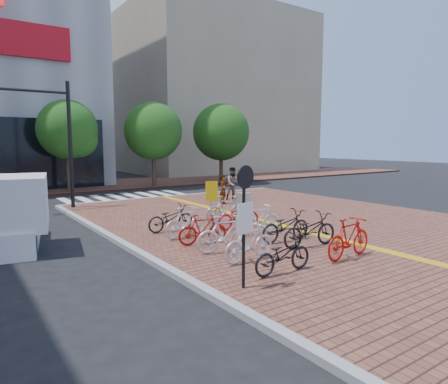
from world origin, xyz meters
TOP-DOWN VIEW (x-y plane):
  - ground at (0.00, 0.00)m, footprint 120.00×120.00m
  - kerb_west at (-4.00, -5.00)m, footprint 0.25×34.00m
  - kerb_north at (3.00, 12.00)m, footprint 14.00×0.25m
  - far_sidewalk at (0.00, 21.00)m, footprint 70.00×8.00m
  - building_beige at (18.00, 32.00)m, footprint 20.00×18.00m
  - crosswalk at (0.50, 14.00)m, footprint 7.50×4.00m
  - street_trees at (5.04, 17.45)m, footprint 16.20×4.60m
  - bike_0 at (-1.89, -2.56)m, footprint 1.77×0.62m
  - bike_1 at (-1.96, -1.33)m, footprint 1.74×0.60m
  - bike_2 at (-1.95, -0.20)m, footprint 1.89×0.80m
  - bike_3 at (-2.04, 0.94)m, footprint 1.67×0.78m
  - bike_4 at (-1.99, 2.09)m, footprint 1.81×0.79m
  - bike_5 at (-1.98, 3.23)m, footprint 1.82×0.67m
  - bike_6 at (0.49, -2.68)m, footprint 1.95×0.68m
  - bike_7 at (0.53, -1.18)m, footprint 2.06×0.89m
  - bike_8 at (0.40, -0.25)m, footprint 1.96×0.74m
  - bike_9 at (0.31, 1.01)m, footprint 1.84×0.73m
  - bike_10 at (0.28, 2.15)m, footprint 1.82×0.69m
  - bike_11 at (0.55, 3.32)m, footprint 1.89×0.64m
  - pedestrian_a at (3.29, 7.49)m, footprint 0.67×0.63m
  - pedestrian_b at (4.61, 8.42)m, footprint 1.02×0.86m
  - utility_box at (1.15, 2.95)m, footprint 0.61×0.49m
  - yellow_sign at (-0.36, 3.02)m, footprint 0.47×0.17m
  - notice_sign at (-3.31, -2.85)m, footprint 0.50×0.16m
  - traffic_light_pole at (-4.92, 10.86)m, footprint 3.29×1.27m
  - box_truck at (-7.06, 4.62)m, footprint 2.54×4.32m

SIDE VIEW (x-z plane):
  - ground at x=0.00m, z-range 0.00..0.00m
  - crosswalk at x=0.50m, z-range 0.00..0.01m
  - far_sidewalk at x=0.00m, z-range 0.00..0.15m
  - kerb_west at x=-4.00m, z-range 0.00..0.15m
  - kerb_north at x=3.00m, z-range 0.00..0.15m
  - bike_0 at x=-1.89m, z-range 0.15..1.08m
  - bike_10 at x=0.28m, z-range 0.15..1.10m
  - bike_5 at x=-1.98m, z-range 0.15..1.10m
  - bike_3 at x=-2.04m, z-range 0.15..1.12m
  - bike_8 at x=0.40m, z-range 0.15..1.17m
  - bike_1 at x=-1.96m, z-range 0.15..1.18m
  - bike_4 at x=-1.99m, z-range 0.15..1.20m
  - bike_7 at x=0.53m, z-range 0.15..1.20m
  - bike_9 at x=0.31m, z-range 0.15..1.23m
  - bike_2 at x=-1.95m, z-range 0.15..1.25m
  - bike_11 at x=0.55m, z-range 0.15..1.27m
  - bike_6 at x=0.49m, z-range 0.15..1.30m
  - utility_box at x=1.15m, z-range 0.15..1.35m
  - pedestrian_a at x=3.29m, z-range 0.15..1.68m
  - pedestrian_b at x=4.61m, z-range 0.15..1.99m
  - box_truck at x=-7.06m, z-range -0.07..2.27m
  - yellow_sign at x=-0.36m, z-range 0.49..2.24m
  - notice_sign at x=-3.31m, z-range 0.51..3.23m
  - street_trees at x=5.04m, z-range 0.92..7.27m
  - traffic_light_pole at x=-4.92m, z-range 1.32..7.45m
  - building_beige at x=18.00m, z-range 0.00..18.00m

